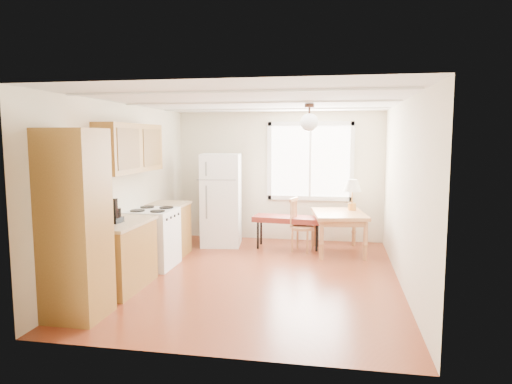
% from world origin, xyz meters
% --- Properties ---
extents(room_shell, '(4.60, 5.60, 2.62)m').
position_xyz_m(room_shell, '(0.00, 0.00, 1.25)').
color(room_shell, '#5F2213').
rests_on(room_shell, ground).
extents(kitchen_run, '(0.65, 3.40, 2.20)m').
position_xyz_m(kitchen_run, '(-1.72, -0.63, 0.84)').
color(kitchen_run, brown).
rests_on(kitchen_run, ground).
extents(window_unit, '(1.64, 0.05, 1.51)m').
position_xyz_m(window_unit, '(0.60, 2.47, 1.55)').
color(window_unit, white).
rests_on(window_unit, room_shell).
extents(pendant_light, '(0.26, 0.26, 0.40)m').
position_xyz_m(pendant_light, '(0.70, 0.40, 2.24)').
color(pendant_light, '#311E15').
rests_on(pendant_light, room_shell).
extents(refrigerator, '(0.79, 0.79, 1.71)m').
position_xyz_m(refrigerator, '(-1.00, 1.82, 0.85)').
color(refrigerator, white).
rests_on(refrigerator, ground).
extents(bench, '(1.30, 0.59, 0.58)m').
position_xyz_m(bench, '(0.26, 1.79, 0.52)').
color(bench, maroon).
rests_on(bench, ground).
extents(dining_table, '(1.02, 1.25, 0.71)m').
position_xyz_m(dining_table, '(1.16, 1.60, 0.61)').
color(dining_table, '#A36A3E').
rests_on(dining_table, ground).
extents(chair, '(0.44, 0.43, 0.93)m').
position_xyz_m(chair, '(0.45, 1.62, 0.53)').
color(chair, '#A36A3E').
rests_on(chair, ground).
extents(table_lamp, '(0.32, 0.32, 0.55)m').
position_xyz_m(table_lamp, '(1.39, 1.90, 1.11)').
color(table_lamp, '#C68B3F').
rests_on(table_lamp, dining_table).
extents(coffee_maker, '(0.18, 0.23, 0.33)m').
position_xyz_m(coffee_maker, '(-1.72, -0.93, 1.02)').
color(coffee_maker, black).
rests_on(coffee_maker, kitchen_run).
extents(kettle, '(0.12, 0.12, 0.24)m').
position_xyz_m(kettle, '(-1.81, -0.86, 1.00)').
color(kettle, red).
rests_on(kettle, kitchen_run).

